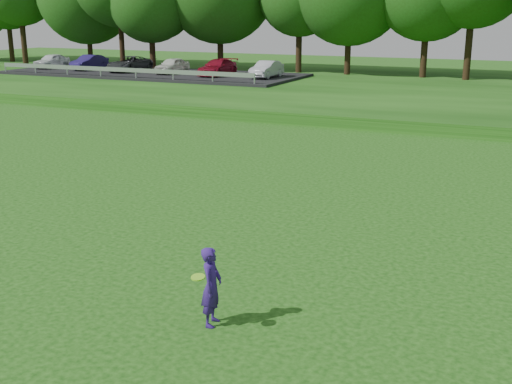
% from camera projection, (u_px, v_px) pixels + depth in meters
% --- Properties ---
extents(ground, '(140.00, 140.00, 0.00)m').
position_uv_depth(ground, '(234.00, 303.00, 12.18)').
color(ground, '#113B0B').
rests_on(ground, ground).
extents(berm, '(130.00, 30.00, 0.60)m').
position_uv_depth(berm, '(469.00, 93.00, 41.80)').
color(berm, '#113B0B').
rests_on(berm, ground).
extents(walking_path, '(130.00, 1.60, 0.04)m').
position_uv_depth(walking_path, '(428.00, 132.00, 29.64)').
color(walking_path, gray).
rests_on(walking_path, ground).
extents(parking_lot, '(24.00, 9.00, 1.38)m').
position_uv_depth(parking_lot, '(150.00, 69.00, 50.27)').
color(parking_lot, black).
rests_on(parking_lot, berm).
extents(woman, '(0.44, 0.86, 1.44)m').
position_uv_depth(woman, '(212.00, 286.00, 11.18)').
color(woman, navy).
rests_on(woman, ground).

